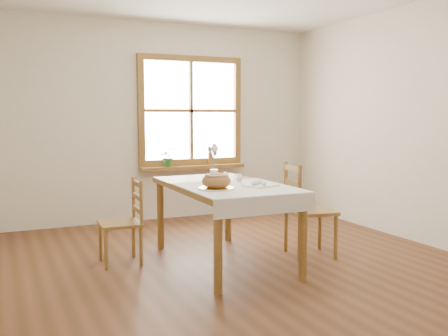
{
  "coord_description": "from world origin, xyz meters",
  "views": [
    {
      "loc": [
        -1.92,
        -3.88,
        1.38
      ],
      "look_at": [
        0.0,
        0.3,
        0.9
      ],
      "focal_mm": 40.0,
      "sensor_mm": 36.0,
      "label": 1
    }
  ],
  "objects_px": {
    "chair_right": "(311,210)",
    "flower_vase": "(214,175)",
    "dining_table": "(224,193)",
    "bread_plate": "(216,188)",
    "chair_left": "(120,222)"
  },
  "relations": [
    {
      "from": "flower_vase",
      "to": "chair_right",
      "type": "bearing_deg",
      "value": -31.59
    },
    {
      "from": "bread_plate",
      "to": "dining_table",
      "type": "bearing_deg",
      "value": 56.04
    },
    {
      "from": "chair_left",
      "to": "chair_right",
      "type": "distance_m",
      "value": 1.85
    },
    {
      "from": "flower_vase",
      "to": "chair_left",
      "type": "bearing_deg",
      "value": 179.88
    },
    {
      "from": "chair_left",
      "to": "chair_right",
      "type": "xyz_separation_m",
      "value": [
        1.78,
        -0.51,
        0.07
      ]
    },
    {
      "from": "chair_left",
      "to": "bread_plate",
      "type": "relative_size",
      "value": 2.74
    },
    {
      "from": "dining_table",
      "to": "chair_right",
      "type": "height_order",
      "value": "chair_right"
    },
    {
      "from": "chair_right",
      "to": "flower_vase",
      "type": "bearing_deg",
      "value": 69.83
    },
    {
      "from": "bread_plate",
      "to": "flower_vase",
      "type": "relative_size",
      "value": 3.26
    },
    {
      "from": "dining_table",
      "to": "flower_vase",
      "type": "height_order",
      "value": "flower_vase"
    },
    {
      "from": "bread_plate",
      "to": "flower_vase",
      "type": "distance_m",
      "value": 0.76
    },
    {
      "from": "dining_table",
      "to": "chair_left",
      "type": "distance_m",
      "value": 1.01
    },
    {
      "from": "chair_left",
      "to": "flower_vase",
      "type": "bearing_deg",
      "value": 91.61
    },
    {
      "from": "dining_table",
      "to": "bread_plate",
      "type": "relative_size",
      "value": 5.51
    },
    {
      "from": "chair_right",
      "to": "flower_vase",
      "type": "xyz_separation_m",
      "value": [
        -0.82,
        0.5,
        0.33
      ]
    }
  ]
}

